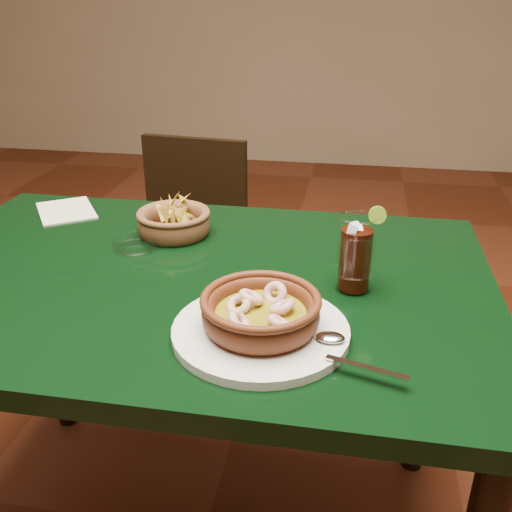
% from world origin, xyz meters
% --- Properties ---
extents(dining_table, '(1.20, 0.80, 0.75)m').
position_xyz_m(dining_table, '(0.00, 0.00, 0.65)').
color(dining_table, black).
rests_on(dining_table, ground).
extents(dining_chair, '(0.42, 0.42, 0.83)m').
position_xyz_m(dining_chair, '(-0.23, 0.70, 0.45)').
color(dining_chair, black).
rests_on(dining_chair, ground).
extents(shrimp_plate, '(0.38, 0.29, 0.08)m').
position_xyz_m(shrimp_plate, '(0.18, -0.20, 0.78)').
color(shrimp_plate, silver).
rests_on(shrimp_plate, dining_table).
extents(chip_basket, '(0.20, 0.20, 0.12)m').
position_xyz_m(chip_basket, '(-0.09, 0.19, 0.78)').
color(chip_basket, brown).
rests_on(chip_basket, dining_table).
extents(guacamole_ramekin, '(0.11, 0.11, 0.04)m').
position_xyz_m(guacamole_ramekin, '(-0.08, 0.19, 0.77)').
color(guacamole_ramekin, '#461E0E').
rests_on(guacamole_ramekin, dining_table).
extents(cola_drink, '(0.15, 0.15, 0.17)m').
position_xyz_m(cola_drink, '(0.32, -0.01, 0.82)').
color(cola_drink, white).
rests_on(cola_drink, dining_table).
extents(glass_ashtray, '(0.11, 0.11, 0.03)m').
position_xyz_m(glass_ashtray, '(-0.15, 0.10, 0.76)').
color(glass_ashtray, white).
rests_on(glass_ashtray, dining_table).
extents(paper_menu, '(0.21, 0.22, 0.00)m').
position_xyz_m(paper_menu, '(-0.41, 0.29, 0.75)').
color(paper_menu, beige).
rests_on(paper_menu, dining_table).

